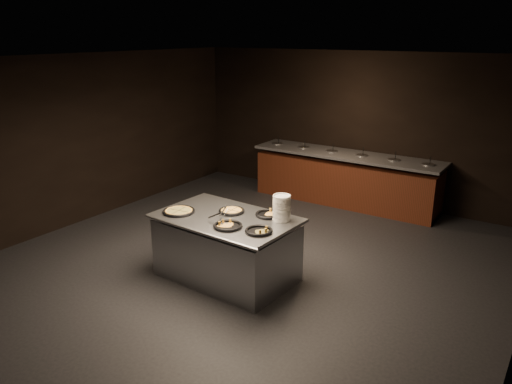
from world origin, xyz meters
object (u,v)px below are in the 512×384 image
serving_counter (227,248)px  pan_veggie_whole (179,211)px  plate_stack (282,208)px  pan_cheese_whole (232,211)px

serving_counter → pan_veggie_whole: pan_veggie_whole is taller
plate_stack → pan_cheese_whole: 0.75m
plate_stack → pan_veggie_whole: (-1.32, -0.52, -0.15)m
pan_veggie_whole → pan_cheese_whole: same height
pan_cheese_whole → pan_veggie_whole: bearing=-145.2°
pan_veggie_whole → serving_counter: bearing=19.9°
plate_stack → pan_cheese_whole: (-0.73, -0.11, -0.15)m
serving_counter → pan_cheese_whole: bearing=105.7°
plate_stack → pan_veggie_whole: size_ratio=0.78×
serving_counter → plate_stack: (0.69, 0.29, 0.63)m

